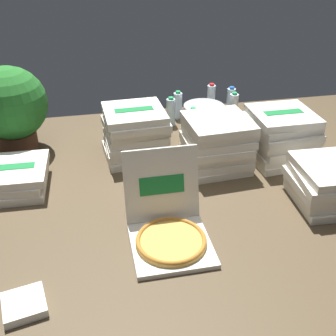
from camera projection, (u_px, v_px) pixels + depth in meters
The scene contains 17 objects.
ground_plane at pixel (178, 202), 2.09m from camera, with size 3.20×2.40×0.02m, color #4C3D28.
open_pizza_box at pixel (168, 227), 1.80m from camera, with size 0.34×0.44×0.36m.
pizza_stack_right_mid at pixel (12, 178), 2.16m from camera, with size 0.38×0.38×0.13m.
pizza_stack_center_near at pixel (135, 133), 2.43m from camera, with size 0.39×0.39×0.29m.
pizza_stack_left_mid at pixel (330, 184), 2.03m from camera, with size 0.38×0.39×0.21m.
pizza_stack_center_far at pixel (281, 136), 2.39m from camera, with size 0.38×0.39×0.29m.
pizza_stack_right_near at pixel (217, 143), 2.32m from camera, with size 0.38×0.38×0.29m.
ice_bucket at pixel (204, 114), 2.87m from camera, with size 0.28×0.28×0.13m, color #B7BABF.
water_bottle_0 at pixel (211, 97), 3.07m from camera, with size 0.06×0.06×0.20m.
water_bottle_1 at pixel (171, 112), 2.83m from camera, with size 0.06×0.06×0.20m.
water_bottle_2 at pixel (193, 123), 2.67m from camera, with size 0.06×0.06×0.20m.
water_bottle_3 at pixel (233, 107), 2.91m from camera, with size 0.06×0.06×0.20m.
water_bottle_4 at pixel (231, 101), 3.01m from camera, with size 0.06×0.06×0.20m.
water_bottle_5 at pixel (231, 125), 2.64m from camera, with size 0.06×0.06×0.20m.
water_bottle_6 at pixel (178, 105), 2.93m from camera, with size 0.06×0.06×0.20m.
potted_plant at pixel (11, 106), 2.42m from camera, with size 0.43×0.43×0.52m.
napkin_pile at pixel (24, 305), 1.50m from camera, with size 0.15×0.15×0.04m, color white.
Camera 1 is at (-0.39, -1.66, 1.21)m, focal length 43.97 mm.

